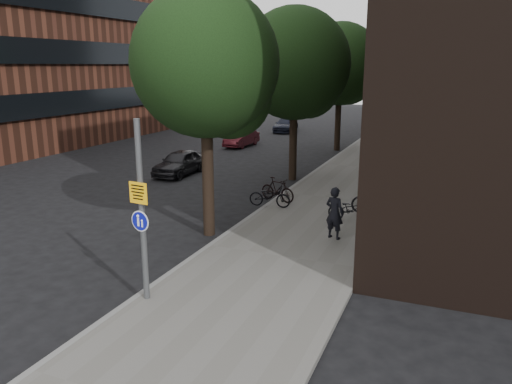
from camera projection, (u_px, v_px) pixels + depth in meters
The scene contains 15 objects.
ground at pixel (220, 312), 10.92m from camera, with size 120.00×120.00×0.00m, color black.
sidewalk at pixel (337, 200), 19.79m from camera, with size 4.50×60.00×0.12m, color #63605B.
curb_edge at pixel (284, 194), 20.61m from camera, with size 0.15×60.00×0.13m, color slate.
street_tree_near at pixel (210, 70), 14.75m from camera, with size 4.40×4.40×7.50m.
street_tree_mid at pixel (297, 68), 22.37m from camera, with size 5.00×5.00×7.80m.
street_tree_far at pixel (342, 67), 30.45m from camera, with size 5.00×5.00×7.80m.
signpost at pixel (142, 211), 10.81m from camera, with size 0.47×0.14×4.05m.
pedestrian at pixel (335, 213), 15.01m from camera, with size 0.58×0.38×1.60m, color black.
parked_bike_facade_near at pixel (352, 209), 16.76m from camera, with size 0.56×1.60×0.84m, color black.
parked_bike_facade_far at pixel (375, 200), 17.60m from camera, with size 0.46×1.64×0.99m, color black.
parked_bike_curb_near at pixel (270, 196), 18.48m from camera, with size 0.55×1.56×0.82m, color black.
parked_bike_curb_far at pixel (277, 189), 19.22m from camera, with size 0.44×1.56×0.94m, color black.
parked_car_near at pixel (180, 163), 24.44m from camera, with size 1.42×3.54×1.21m, color black.
parked_car_mid at pixel (242, 138), 32.97m from camera, with size 1.16×3.33×1.10m, color #53171F.
parked_car_far at pixel (286, 125), 40.26m from camera, with size 1.52×3.73×1.08m, color black.
Camera 1 is at (4.48, -8.90, 5.25)m, focal length 35.00 mm.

